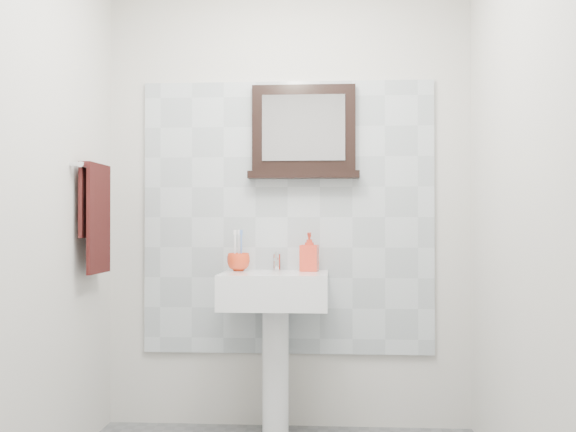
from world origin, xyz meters
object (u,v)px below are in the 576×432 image
object	(u,v)px
pedestal_sink	(275,308)
framed_mirror	(304,134)
soap_dispenser	(309,252)
toothbrush_cup	(239,262)
hand_towel	(96,210)

from	to	relation	value
pedestal_sink	framed_mirror	xyz separation A→B (m)	(0.14, 0.19, 0.93)
soap_dispenser	framed_mirror	size ratio (longest dim) A/B	0.34
soap_dispenser	framed_mirror	distance (m)	0.65
toothbrush_cup	soap_dispenser	xyz separation A→B (m)	(0.38, 0.00, 0.06)
pedestal_sink	hand_towel	xyz separation A→B (m)	(-0.89, -0.18, 0.51)
soap_dispenser	hand_towel	bearing A→B (deg)	-158.32
pedestal_sink	hand_towel	distance (m)	1.04
framed_mirror	hand_towel	xyz separation A→B (m)	(-1.03, -0.37, -0.42)
pedestal_sink	toothbrush_cup	distance (m)	0.33
pedestal_sink	soap_dispenser	distance (m)	0.35
soap_dispenser	toothbrush_cup	bearing A→B (deg)	-173.23
pedestal_sink	toothbrush_cup	bearing A→B (deg)	153.08
toothbrush_cup	hand_towel	world-z (taller)	hand_towel
pedestal_sink	soap_dispenser	xyz separation A→B (m)	(0.18, 0.11, 0.29)
toothbrush_cup	soap_dispenser	world-z (taller)	soap_dispenser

